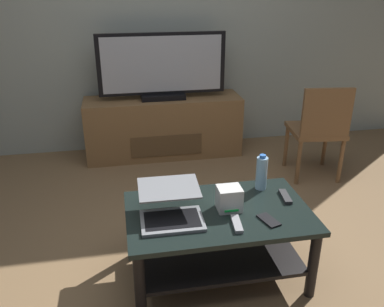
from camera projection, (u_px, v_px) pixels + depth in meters
name	position (u px, v px, depth m)	size (l,w,h in m)	color
ground_plane	(198.00, 267.00, 2.58)	(7.68, 7.68, 0.00)	olive
back_wall	(155.00, 9.00, 3.95)	(6.40, 0.12, 2.80)	#A8B2A8
coffee_table	(218.00, 231.00, 2.40)	(1.06, 0.65, 0.46)	black
media_cabinet	(164.00, 127.00, 4.10)	(1.54, 0.44, 0.60)	olive
television	(162.00, 68.00, 3.84)	(1.22, 0.20, 0.63)	black
dining_chair	(319.00, 127.00, 3.53)	(0.49, 0.49, 0.87)	brown
laptop	(171.00, 207.00, 2.25)	(0.35, 0.39, 0.16)	gray
router_box	(229.00, 199.00, 2.33)	(0.14, 0.12, 0.14)	white
water_bottle_near	(262.00, 173.00, 2.54)	(0.07, 0.07, 0.23)	#99C6E5
cell_phone	(269.00, 220.00, 2.24)	(0.07, 0.14, 0.01)	black
tv_remote	(237.00, 224.00, 2.20)	(0.04, 0.16, 0.02)	#99999E
soundbar_remote	(285.00, 196.00, 2.47)	(0.04, 0.16, 0.02)	#2D2D30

